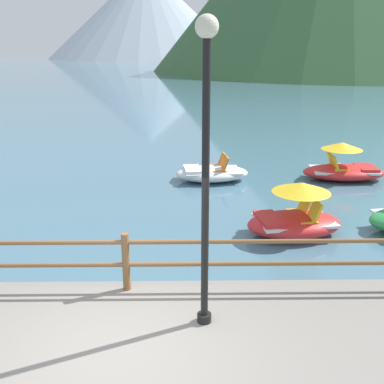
# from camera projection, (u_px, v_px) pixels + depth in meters

# --- Properties ---
(ground_plane) EXTENTS (200.00, 200.00, 0.00)m
(ground_plane) POSITION_uv_depth(u_px,v_px,m) (175.00, 89.00, 44.02)
(ground_plane) COLOR #477084
(dock_railing) EXTENTS (23.92, 0.12, 0.95)m
(dock_railing) POSITION_uv_depth(u_px,v_px,m) (126.00, 255.00, 7.12)
(dock_railing) COLOR brown
(dock_railing) RESTS_ON promenade_dock
(lamp_post) EXTENTS (0.28, 0.28, 4.04)m
(lamp_post) POSITION_uv_depth(u_px,v_px,m) (206.00, 151.00, 5.71)
(lamp_post) COLOR black
(lamp_post) RESTS_ON promenade_dock
(pedal_boat_0) EXTENTS (2.34, 1.68, 1.22)m
(pedal_boat_0) POSITION_uv_depth(u_px,v_px,m) (295.00, 217.00, 10.27)
(pedal_boat_0) COLOR red
(pedal_boat_0) RESTS_ON ground
(pedal_boat_1) EXTENTS (2.40, 1.59, 0.82)m
(pedal_boat_1) POSITION_uv_depth(u_px,v_px,m) (212.00, 173.00, 14.44)
(pedal_boat_1) COLOR white
(pedal_boat_1) RESTS_ON ground
(pedal_boat_3) EXTENTS (2.60, 1.41, 1.19)m
(pedal_boat_3) POSITION_uv_depth(u_px,v_px,m) (344.00, 168.00, 14.51)
(pedal_boat_3) COLOR red
(pedal_boat_3) RESTS_ON ground
(distant_peak) EXTENTS (56.64, 56.64, 25.16)m
(distant_peak) POSITION_uv_depth(u_px,v_px,m) (146.00, 13.00, 132.15)
(distant_peak) COLOR #9EADBC
(distant_peak) RESTS_ON ground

